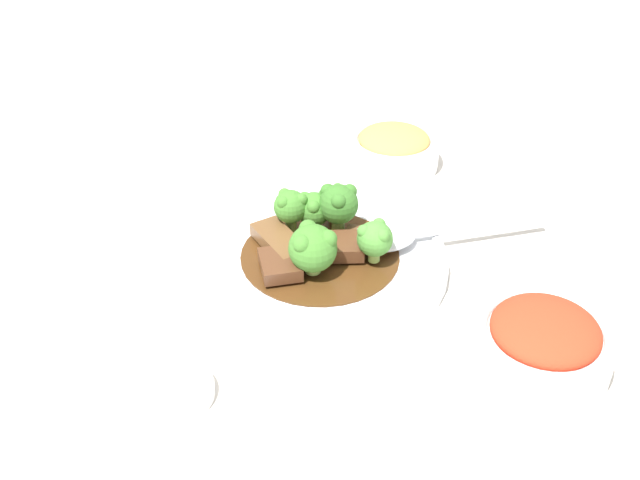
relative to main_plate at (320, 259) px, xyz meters
The scene contains 17 objects.
ground_plane 0.01m from the main_plate, ahead, with size 4.00×4.00×0.00m, color silver.
main_plate is the anchor object (origin of this frame).
beef_strip_0 0.02m from the main_plate, 48.42° to the left, with size 0.07×0.08×0.01m.
beef_strip_1 0.06m from the main_plate, 74.10° to the left, with size 0.06×0.05×0.01m.
beef_strip_2 0.05m from the main_plate, 94.26° to the right, with size 0.06×0.05×0.01m.
beef_strip_3 0.05m from the main_plate, 138.54° to the right, with size 0.08×0.04×0.01m.
broccoli_floret_0 0.07m from the main_plate, 37.93° to the left, with size 0.04×0.04×0.04m.
broccoli_floret_1 0.06m from the main_plate, behind, with size 0.04×0.04×0.05m.
broccoli_floret_2 0.06m from the main_plate, 150.63° to the left, with size 0.04×0.04×0.04m.
broccoli_floret_3 0.07m from the main_plate, 128.49° to the left, with size 0.03×0.03×0.04m.
broccoli_floret_4 0.05m from the main_plate, 49.97° to the right, with size 0.05×0.05×0.05m.
broccoli_floret_5 0.06m from the main_plate, 116.90° to the left, with size 0.04×0.04×0.05m.
serving_spoon 0.08m from the main_plate, 66.22° to the left, with size 0.12×0.21×0.01m.
side_bowl_kimchi 0.24m from the main_plate, 14.26° to the left, with size 0.12×0.12×0.06m.
side_bowl_appetizer 0.23m from the main_plate, 118.86° to the left, with size 0.11×0.11×0.05m.
sauce_dish 0.22m from the main_plate, 72.03° to the right, with size 0.07×0.07×0.01m.
paper_napkin 0.22m from the main_plate, 122.89° to the right, with size 0.13×0.11×0.01m.
Camera 1 is at (0.49, -0.38, 0.47)m, focal length 42.00 mm.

